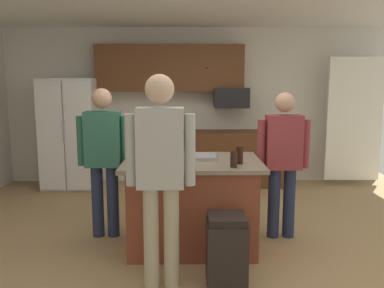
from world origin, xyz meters
The scene contains 17 objects.
floor centered at (0.00, 0.00, 0.00)m, with size 7.04×7.04×0.00m, color tan.
back_wall centered at (0.00, 2.80, 1.30)m, with size 6.40×0.10×2.60m, color silver.
french_door_window_panel centered at (2.60, 2.40, 1.10)m, with size 0.90×0.06×2.00m, color white.
cabinet_run_upper centered at (-0.40, 2.60, 1.93)m, with size 2.40×0.38×0.75m.
cabinet_run_lower centered at (0.60, 2.48, 0.45)m, with size 1.80×0.63×0.90m.
refrigerator centered at (-2.00, 2.38, 0.88)m, with size 0.86×0.76×1.76m.
microwave_over_range centered at (0.60, 2.50, 1.45)m, with size 0.56×0.40×0.32m, color black.
kitchen_island centered at (-0.07, -0.09, 0.47)m, with size 1.40×0.97×0.93m.
person_host_foreground centered at (-0.34, -0.89, 1.04)m, with size 0.57×0.24×1.79m.
person_guest_by_door centered at (-1.03, 0.23, 0.95)m, with size 0.57×0.22×1.65m.
person_guest_right centered at (0.93, 0.18, 0.92)m, with size 0.57×0.22×1.61m.
mug_blue_stoneware centered at (-0.55, -0.33, 0.98)m, with size 0.12×0.08×0.10m.
glass_short_whisky centered at (0.39, -0.26, 1.01)m, with size 0.07×0.07×0.17m.
tumbler_amber centered at (-0.56, 0.22, 0.99)m, with size 0.07×0.07×0.13m.
glass_dark_ale centered at (0.32, -0.42, 1.00)m, with size 0.07×0.07×0.15m.
serving_tray centered at (-0.04, -0.01, 0.95)m, with size 0.44×0.30×0.04m.
trash_bin centered at (0.22, -0.85, 0.30)m, with size 0.34×0.34×0.61m.
Camera 1 is at (-0.12, -4.13, 1.74)m, focal length 37.88 mm.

